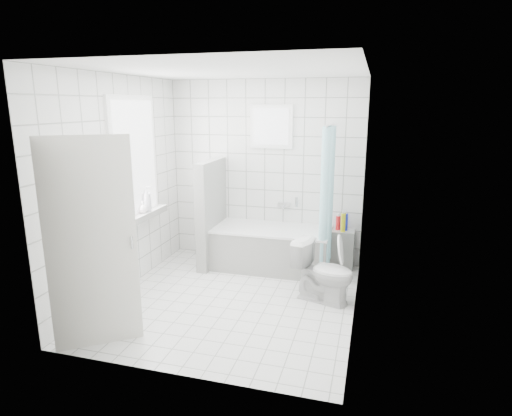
% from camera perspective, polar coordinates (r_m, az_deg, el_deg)
% --- Properties ---
extents(ground, '(3.00, 3.00, 0.00)m').
position_cam_1_polar(ground, '(5.19, -3.13, -12.10)').
color(ground, white).
rests_on(ground, ground).
extents(ceiling, '(3.00, 3.00, 0.00)m').
position_cam_1_polar(ceiling, '(4.69, -3.56, 17.87)').
color(ceiling, white).
rests_on(ceiling, ground).
extents(wall_back, '(2.80, 0.02, 2.60)m').
position_cam_1_polar(wall_back, '(6.19, 1.17, 4.79)').
color(wall_back, white).
rests_on(wall_back, ground).
extents(wall_front, '(2.80, 0.02, 2.60)m').
position_cam_1_polar(wall_front, '(3.43, -11.46, -2.79)').
color(wall_front, white).
rests_on(wall_front, ground).
extents(wall_left, '(0.02, 3.00, 2.60)m').
position_cam_1_polar(wall_left, '(5.38, -17.60, 2.81)').
color(wall_left, white).
rests_on(wall_left, ground).
extents(wall_right, '(0.02, 3.00, 2.60)m').
position_cam_1_polar(wall_right, '(4.52, 13.71, 1.09)').
color(wall_right, white).
rests_on(wall_right, ground).
extents(window_left, '(0.01, 0.90, 1.40)m').
position_cam_1_polar(window_left, '(5.57, -15.75, 6.41)').
color(window_left, white).
rests_on(window_left, wall_left).
extents(window_back, '(0.50, 0.01, 0.50)m').
position_cam_1_polar(window_back, '(6.05, 2.03, 10.78)').
color(window_back, white).
rests_on(window_back, wall_back).
extents(window_sill, '(0.18, 1.02, 0.08)m').
position_cam_1_polar(window_sill, '(5.68, -14.88, -1.02)').
color(window_sill, white).
rests_on(window_sill, wall_left).
extents(door, '(0.67, 0.50, 2.00)m').
position_cam_1_polar(door, '(4.20, -21.05, -4.65)').
color(door, silver).
rests_on(door, ground).
extents(bathtub, '(1.61, 0.77, 0.58)m').
position_cam_1_polar(bathtub, '(6.03, 2.10, -5.35)').
color(bathtub, white).
rests_on(bathtub, ground).
extents(partition_wall, '(0.15, 0.85, 1.50)m').
position_cam_1_polar(partition_wall, '(6.10, -5.96, -0.67)').
color(partition_wall, white).
rests_on(partition_wall, ground).
extents(tiled_ledge, '(0.40, 0.24, 0.55)m').
position_cam_1_polar(tiled_ledge, '(6.14, 11.04, -5.39)').
color(tiled_ledge, white).
rests_on(tiled_ledge, ground).
extents(toilet, '(0.78, 0.58, 0.71)m').
position_cam_1_polar(toilet, '(5.09, 9.02, -8.40)').
color(toilet, white).
rests_on(toilet, ground).
extents(curtain_rod, '(0.02, 0.80, 0.02)m').
position_cam_1_polar(curtain_rod, '(5.56, 9.85, 10.85)').
color(curtain_rod, silver).
rests_on(curtain_rod, wall_back).
extents(shower_curtain, '(0.14, 0.48, 1.78)m').
position_cam_1_polar(shower_curtain, '(5.54, 9.33, 1.46)').
color(shower_curtain, '#42B4C1').
rests_on(shower_curtain, curtain_rod).
extents(tub_faucet, '(0.18, 0.06, 0.06)m').
position_cam_1_polar(tub_faucet, '(6.17, 3.78, 0.48)').
color(tub_faucet, silver).
rests_on(tub_faucet, wall_back).
extents(sill_bottles, '(0.18, 0.60, 0.32)m').
position_cam_1_polar(sill_bottles, '(5.57, -15.27, 0.60)').
color(sill_bottles, white).
rests_on(sill_bottles, window_sill).
extents(ledge_bottles, '(0.16, 0.14, 0.26)m').
position_cam_1_polar(ledge_bottles, '(6.01, 11.46, -1.90)').
color(ledge_bottles, red).
rests_on(ledge_bottles, tiled_ledge).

